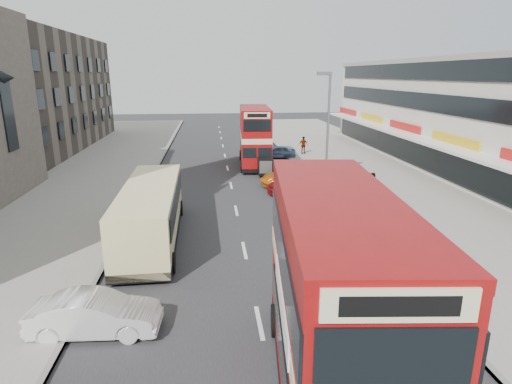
# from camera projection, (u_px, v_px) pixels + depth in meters

# --- Properties ---
(ground) EXTENTS (160.00, 160.00, 0.00)m
(ground) POSITION_uv_depth(u_px,v_px,m) (267.00, 362.00, 12.07)
(ground) COLOR #28282B
(ground) RESTS_ON ground
(road_surface) EXTENTS (12.00, 90.00, 0.01)m
(road_surface) POSITION_uv_depth(u_px,v_px,m) (231.00, 185.00, 31.21)
(road_surface) COLOR #28282B
(road_surface) RESTS_ON ground
(pavement_right) EXTENTS (12.00, 90.00, 0.15)m
(pavement_right) POSITION_uv_depth(u_px,v_px,m) (387.00, 180.00, 32.46)
(pavement_right) COLOR gray
(pavement_right) RESTS_ON ground
(pavement_left) EXTENTS (12.00, 90.00, 0.15)m
(pavement_left) POSITION_uv_depth(u_px,v_px,m) (62.00, 189.00, 29.93)
(pavement_left) COLOR gray
(pavement_left) RESTS_ON ground
(kerb_left) EXTENTS (0.20, 90.00, 0.16)m
(kerb_left) POSITION_uv_depth(u_px,v_px,m) (147.00, 187.00, 30.55)
(kerb_left) COLOR gray
(kerb_left) RESTS_ON ground
(kerb_right) EXTENTS (0.20, 90.00, 0.16)m
(kerb_right) POSITION_uv_depth(u_px,v_px,m) (312.00, 182.00, 31.84)
(kerb_right) COLOR gray
(kerb_right) RESTS_ON ground
(brick_terrace) EXTENTS (14.00, 28.00, 12.00)m
(brick_terrace) POSITION_uv_depth(u_px,v_px,m) (13.00, 93.00, 44.51)
(brick_terrace) COLOR #66594C
(brick_terrace) RESTS_ON ground
(commercial_row) EXTENTS (9.90, 46.20, 9.30)m
(commercial_row) POSITION_uv_depth(u_px,v_px,m) (476.00, 116.00, 33.96)
(commercial_row) COLOR beige
(commercial_row) RESTS_ON ground
(street_lamp) EXTENTS (1.00, 0.20, 8.12)m
(street_lamp) POSITION_uv_depth(u_px,v_px,m) (327.00, 122.00, 28.70)
(street_lamp) COLOR slate
(street_lamp) RESTS_ON ground
(bus_main) EXTENTS (3.38, 9.58, 5.17)m
(bus_main) POSITION_uv_depth(u_px,v_px,m) (335.00, 301.00, 10.11)
(bus_main) COLOR black
(bus_main) RESTS_ON ground
(bus_second) EXTENTS (2.96, 9.22, 5.01)m
(bus_second) POSITION_uv_depth(u_px,v_px,m) (255.00, 136.00, 37.34)
(bus_second) COLOR black
(bus_second) RESTS_ON ground
(coach) EXTENTS (2.70, 9.84, 2.60)m
(coach) POSITION_uv_depth(u_px,v_px,m) (151.00, 211.00, 20.53)
(coach) COLOR black
(coach) RESTS_ON ground
(car_left_front) EXTENTS (4.11, 1.65, 1.33)m
(car_left_front) POSITION_uv_depth(u_px,v_px,m) (95.00, 314.00, 13.26)
(car_left_front) COLOR white
(car_left_front) RESTS_ON ground
(car_right_a) EXTENTS (4.96, 2.34, 1.40)m
(car_right_a) POSITION_uv_depth(u_px,v_px,m) (302.00, 183.00, 29.01)
(car_right_a) COLOR maroon
(car_right_a) RESTS_ON ground
(car_right_b) EXTENTS (4.90, 2.62, 1.31)m
(car_right_b) POSITION_uv_depth(u_px,v_px,m) (292.00, 177.00, 30.96)
(car_right_b) COLOR orange
(car_right_b) RESTS_ON ground
(car_right_c) EXTENTS (3.61, 1.47, 1.23)m
(car_right_c) POSITION_uv_depth(u_px,v_px,m) (277.00, 152.00, 41.19)
(car_right_c) COLOR #5179A2
(car_right_c) RESTS_ON ground
(pedestrian_near) EXTENTS (0.82, 0.82, 1.87)m
(pedestrian_near) POSITION_uv_depth(u_px,v_px,m) (371.00, 187.00, 26.67)
(pedestrian_near) COLOR gray
(pedestrian_near) RESTS_ON pavement_right
(pedestrian_far) EXTENTS (1.07, 0.57, 1.74)m
(pedestrian_far) POSITION_uv_depth(u_px,v_px,m) (303.00, 145.00, 42.72)
(pedestrian_far) COLOR gray
(pedestrian_far) RESTS_ON pavement_right
(cyclist) EXTENTS (0.64, 1.75, 2.10)m
(cyclist) POSITION_uv_depth(u_px,v_px,m) (294.00, 182.00, 29.34)
(cyclist) COLOR gray
(cyclist) RESTS_ON ground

